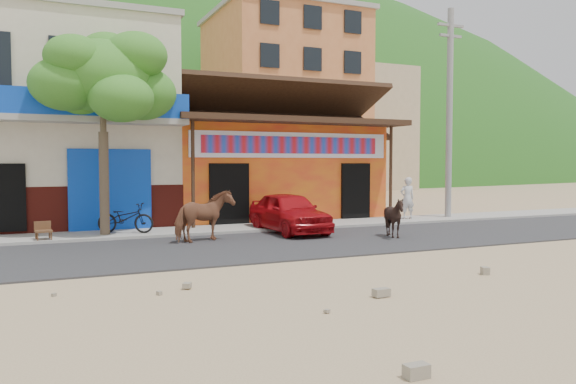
{
  "coord_description": "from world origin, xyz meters",
  "views": [
    {
      "loc": [
        -6.35,
        -11.35,
        2.22
      ],
      "look_at": [
        0.04,
        3.0,
        1.4
      ],
      "focal_mm": 35.0,
      "sensor_mm": 36.0,
      "label": 1
    }
  ],
  "objects_px": {
    "cafe_chair_right": "(43,223)",
    "cow_dark": "(394,218)",
    "tree": "(103,132)",
    "cow_tan": "(204,216)",
    "utility_pole": "(449,113)",
    "pedestrian": "(407,198)",
    "red_car": "(289,212)",
    "scooter": "(126,218)"
  },
  "relations": [
    {
      "from": "cafe_chair_right",
      "to": "cow_dark",
      "type": "bearing_deg",
      "value": -24.81
    },
    {
      "from": "cow_dark",
      "to": "tree",
      "type": "bearing_deg",
      "value": -147.15
    },
    {
      "from": "cow_tan",
      "to": "utility_pole",
      "type": "bearing_deg",
      "value": -98.36
    },
    {
      "from": "tree",
      "to": "pedestrian",
      "type": "height_order",
      "value": "tree"
    },
    {
      "from": "pedestrian",
      "to": "tree",
      "type": "bearing_deg",
      "value": 8.63
    },
    {
      "from": "cow_tan",
      "to": "red_car",
      "type": "height_order",
      "value": "cow_tan"
    },
    {
      "from": "cafe_chair_right",
      "to": "pedestrian",
      "type": "bearing_deg",
      "value": -3.73
    },
    {
      "from": "tree",
      "to": "scooter",
      "type": "xyz_separation_m",
      "value": [
        0.6,
        0.08,
        -2.55
      ]
    },
    {
      "from": "red_car",
      "to": "scooter",
      "type": "xyz_separation_m",
      "value": [
        -4.8,
        1.26,
        -0.11
      ]
    },
    {
      "from": "utility_pole",
      "to": "scooter",
      "type": "xyz_separation_m",
      "value": [
        -12.2,
        -0.12,
        -3.55
      ]
    },
    {
      "from": "utility_pole",
      "to": "scooter",
      "type": "distance_m",
      "value": 12.71
    },
    {
      "from": "red_car",
      "to": "scooter",
      "type": "distance_m",
      "value": 4.96
    },
    {
      "from": "cow_tan",
      "to": "cow_dark",
      "type": "relative_size",
      "value": 1.43
    },
    {
      "from": "tree",
      "to": "scooter",
      "type": "bearing_deg",
      "value": 7.4
    },
    {
      "from": "cow_tan",
      "to": "cafe_chair_right",
      "type": "distance_m",
      "value": 4.37
    },
    {
      "from": "cow_tan",
      "to": "scooter",
      "type": "bearing_deg",
      "value": 18.63
    },
    {
      "from": "cow_tan",
      "to": "red_car",
      "type": "relative_size",
      "value": 0.45
    },
    {
      "from": "scooter",
      "to": "pedestrian",
      "type": "height_order",
      "value": "pedestrian"
    },
    {
      "from": "cow_dark",
      "to": "red_car",
      "type": "relative_size",
      "value": 0.31
    },
    {
      "from": "cow_tan",
      "to": "cow_dark",
      "type": "height_order",
      "value": "cow_tan"
    },
    {
      "from": "scooter",
      "to": "cafe_chair_right",
      "type": "xyz_separation_m",
      "value": [
        -2.26,
        -0.58,
        0.01
      ]
    },
    {
      "from": "utility_pole",
      "to": "pedestrian",
      "type": "bearing_deg",
      "value": -178.5
    },
    {
      "from": "utility_pole",
      "to": "cow_dark",
      "type": "height_order",
      "value": "utility_pole"
    },
    {
      "from": "cow_dark",
      "to": "pedestrian",
      "type": "distance_m",
      "value": 4.87
    },
    {
      "from": "cow_dark",
      "to": "utility_pole",
      "type": "bearing_deg",
      "value": 94.01
    },
    {
      "from": "cow_dark",
      "to": "red_car",
      "type": "bearing_deg",
      "value": -168.3
    },
    {
      "from": "cow_dark",
      "to": "pedestrian",
      "type": "height_order",
      "value": "pedestrian"
    },
    {
      "from": "utility_pole",
      "to": "pedestrian",
      "type": "xyz_separation_m",
      "value": [
        -1.96,
        -0.05,
        -3.22
      ]
    },
    {
      "from": "cafe_chair_right",
      "to": "scooter",
      "type": "bearing_deg",
      "value": 7.65
    },
    {
      "from": "cow_dark",
      "to": "cafe_chair_right",
      "type": "xyz_separation_m",
      "value": [
        -9.35,
        3.06,
        -0.04
      ]
    },
    {
      "from": "red_car",
      "to": "pedestrian",
      "type": "distance_m",
      "value": 5.61
    },
    {
      "from": "pedestrian",
      "to": "cow_tan",
      "type": "bearing_deg",
      "value": 22.84
    },
    {
      "from": "cow_dark",
      "to": "red_car",
      "type": "xyz_separation_m",
      "value": [
        -2.3,
        2.38,
        0.05
      ]
    },
    {
      "from": "utility_pole",
      "to": "red_car",
      "type": "xyz_separation_m",
      "value": [
        -7.4,
        -1.38,
        -3.45
      ]
    },
    {
      "from": "tree",
      "to": "utility_pole",
      "type": "relative_size",
      "value": 0.75
    },
    {
      "from": "red_car",
      "to": "scooter",
      "type": "relative_size",
      "value": 2.18
    },
    {
      "from": "tree",
      "to": "red_car",
      "type": "bearing_deg",
      "value": -12.36
    },
    {
      "from": "utility_pole",
      "to": "cow_tan",
      "type": "xyz_separation_m",
      "value": [
        -10.39,
        -2.31,
        -3.37
      ]
    },
    {
      "from": "red_car",
      "to": "cow_dark",
      "type": "bearing_deg",
      "value": -47.48
    },
    {
      "from": "cow_tan",
      "to": "red_car",
      "type": "bearing_deg",
      "value": -93.65
    },
    {
      "from": "red_car",
      "to": "pedestrian",
      "type": "bearing_deg",
      "value": 12.23
    },
    {
      "from": "cow_dark",
      "to": "pedestrian",
      "type": "bearing_deg",
      "value": 107.34
    }
  ]
}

